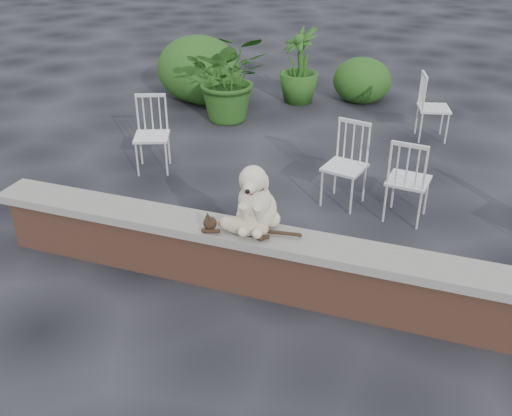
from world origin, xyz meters
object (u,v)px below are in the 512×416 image
(dog, at_px, (257,194))
(chair_b, at_px, (345,166))
(chair_c, at_px, (409,179))
(potted_plant_a, at_px, (230,77))
(cat, at_px, (242,225))
(chair_e, at_px, (434,107))
(potted_plant_b, at_px, (299,66))
(chair_a, at_px, (152,135))

(dog, distance_m, chair_b, 1.84)
(chair_b, height_order, chair_c, same)
(potted_plant_a, bearing_deg, dog, -65.05)
(cat, xyz_separation_m, potted_plant_a, (-1.73, 4.04, 0.01))
(chair_e, height_order, potted_plant_a, potted_plant_a)
(potted_plant_b, bearing_deg, chair_a, -106.68)
(cat, bearing_deg, potted_plant_b, 95.54)
(chair_b, relative_size, chair_c, 1.00)
(chair_e, distance_m, potted_plant_a, 3.01)
(chair_b, distance_m, potted_plant_a, 3.10)
(dog, height_order, cat, dog)
(dog, height_order, potted_plant_a, potted_plant_a)
(dog, relative_size, chair_e, 0.69)
(cat, xyz_separation_m, chair_b, (0.49, 1.89, -0.19))
(chair_e, bearing_deg, cat, 149.17)
(chair_c, xyz_separation_m, chair_e, (0.07, 2.48, 0.00))
(potted_plant_a, relative_size, potted_plant_b, 1.11)
(potted_plant_b, bearing_deg, potted_plant_a, -121.59)
(dog, bearing_deg, chair_a, 132.87)
(dog, distance_m, cat, 0.29)
(chair_e, bearing_deg, potted_plant_a, 80.01)
(cat, relative_size, chair_a, 1.06)
(potted_plant_b, bearing_deg, chair_b, -66.19)
(chair_a, distance_m, potted_plant_a, 2.08)
(dog, distance_m, chair_a, 2.79)
(cat, relative_size, potted_plant_a, 0.73)
(chair_b, bearing_deg, chair_e, 84.14)
(dog, relative_size, chair_b, 0.69)
(potted_plant_b, bearing_deg, chair_e, -23.28)
(potted_plant_a, bearing_deg, chair_e, 4.45)
(chair_a, height_order, chair_c, same)
(chair_b, relative_size, potted_plant_b, 0.77)
(chair_a, height_order, potted_plant_a, potted_plant_a)
(cat, relative_size, chair_b, 1.06)
(cat, distance_m, chair_a, 2.81)
(chair_b, distance_m, chair_e, 2.50)
(chair_e, relative_size, potted_plant_a, 0.69)
(cat, bearing_deg, potted_plant_a, 108.00)
(dog, distance_m, potted_plant_b, 5.21)
(chair_b, xyz_separation_m, potted_plant_b, (-1.48, 3.35, 0.14))
(chair_b, distance_m, chair_a, 2.46)
(potted_plant_a, bearing_deg, chair_c, -37.57)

